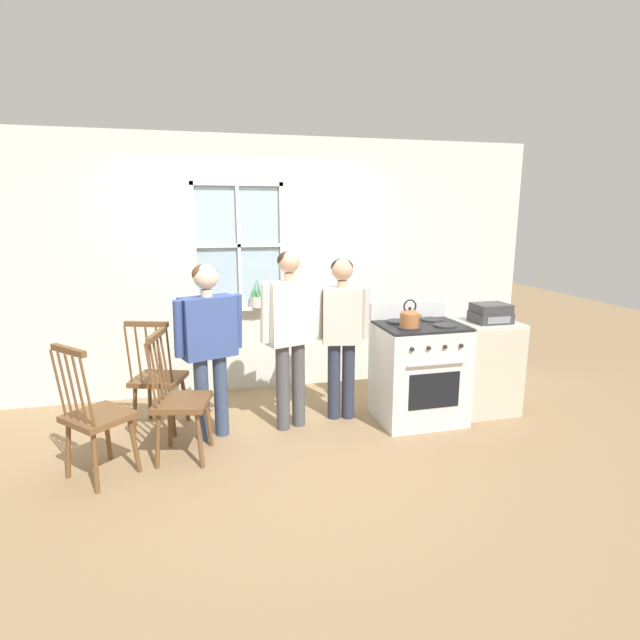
{
  "coord_description": "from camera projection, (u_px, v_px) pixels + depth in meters",
  "views": [
    {
      "loc": [
        -0.59,
        -3.93,
        1.94
      ],
      "look_at": [
        0.47,
        0.22,
        1.0
      ],
      "focal_mm": 28.0,
      "sensor_mm": 36.0,
      "label": 1
    }
  ],
  "objects": [
    {
      "name": "ground_plane",
      "position": [
        274.0,
        442.0,
        4.28
      ],
      "size": [
        16.0,
        16.0,
        0.0
      ],
      "primitive_type": "plane",
      "color": "#937551"
    },
    {
      "name": "person_elderly_left",
      "position": [
        209.0,
        334.0,
        4.19
      ],
      "size": [
        0.6,
        0.35,
        1.52
      ],
      "rotation": [
        0.0,
        0.0,
        0.35
      ],
      "color": "#384766",
      "rests_on": "ground_plane"
    },
    {
      "name": "stove",
      "position": [
        419.0,
        371.0,
        4.67
      ],
      "size": [
        0.77,
        0.68,
        1.08
      ],
      "color": "silver",
      "rests_on": "ground_plane"
    },
    {
      "name": "kettle",
      "position": [
        410.0,
        317.0,
        4.38
      ],
      "size": [
        0.21,
        0.17,
        0.25
      ],
      "color": "#A86638",
      "rests_on": "stove"
    },
    {
      "name": "chair_near_wall",
      "position": [
        179.0,
        402.0,
        3.93
      ],
      "size": [
        0.49,
        0.5,
        1.03
      ],
      "rotation": [
        0.0,
        0.0,
        1.34
      ],
      "color": "brown",
      "rests_on": "ground_plane"
    },
    {
      "name": "stereo",
      "position": [
        491.0,
        313.0,
        4.74
      ],
      "size": [
        0.34,
        0.29,
        0.18
      ],
      "color": "#38383A",
      "rests_on": "side_counter"
    },
    {
      "name": "side_counter",
      "position": [
        485.0,
        367.0,
        4.88
      ],
      "size": [
        0.55,
        0.5,
        0.9
      ],
      "color": "beige",
      "rests_on": "ground_plane"
    },
    {
      "name": "chair_center_cluster",
      "position": [
        96.0,
        417.0,
        3.63
      ],
      "size": [
        0.58,
        0.58,
        1.03
      ],
      "rotation": [
        0.0,
        0.0,
        2.3
      ],
      "color": "brown",
      "rests_on": "ground_plane"
    },
    {
      "name": "wall_back",
      "position": [
        251.0,
        269.0,
        5.32
      ],
      "size": [
        6.4,
        0.16,
        2.7
      ],
      "color": "silver",
      "rests_on": "ground_plane"
    },
    {
      "name": "person_teen_center",
      "position": [
        290.0,
        324.0,
        4.38
      ],
      "size": [
        0.58,
        0.33,
        1.6
      ],
      "rotation": [
        0.0,
        0.0,
        0.31
      ],
      "color": "#4C4C51",
      "rests_on": "ground_plane"
    },
    {
      "name": "person_adult_right",
      "position": [
        342.0,
        324.0,
        4.6
      ],
      "size": [
        0.52,
        0.27,
        1.52
      ],
      "rotation": [
        0.0,
        0.0,
        -0.19
      ],
      "color": "#2D3347",
      "rests_on": "ground_plane"
    },
    {
      "name": "potted_plant",
      "position": [
        257.0,
        299.0,
        5.31
      ],
      "size": [
        0.15,
        0.15,
        0.31
      ],
      "color": "beige",
      "rests_on": "wall_back"
    },
    {
      "name": "chair_by_window",
      "position": [
        158.0,
        379.0,
        4.45
      ],
      "size": [
        0.53,
        0.51,
        1.03
      ],
      "rotation": [
        0.0,
        0.0,
        2.81
      ],
      "color": "brown",
      "rests_on": "ground_plane"
    }
  ]
}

